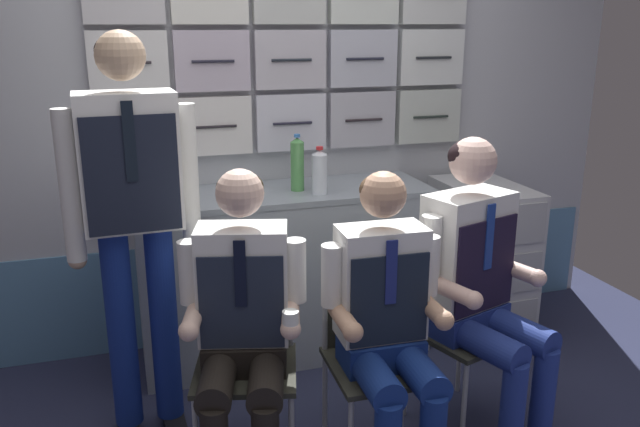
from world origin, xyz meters
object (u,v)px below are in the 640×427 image
object	(u,v)px
crew_member_right	(388,319)
water_bottle_tall	(158,169)
crew_member_near_trolley	(480,276)
service_trolley	(481,255)
crew_member_left	(243,320)
folding_chair_left	(247,339)
folding_chair_right	(372,336)
folding_chair_near_trolley	(450,307)
coffee_cup_white	(319,177)
crew_member_standing	(133,205)

from	to	relation	value
crew_member_right	water_bottle_tall	bearing A→B (deg)	119.98
crew_member_right	crew_member_near_trolley	size ratio (longest dim) A/B	0.94
service_trolley	crew_member_right	bearing A→B (deg)	-135.11
crew_member_left	water_bottle_tall	distance (m)	1.22
folding_chair_left	water_bottle_tall	distance (m)	1.15
folding_chair_left	crew_member_near_trolley	distance (m)	1.02
folding_chair_left	folding_chair_right	world-z (taller)	same
crew_member_left	folding_chair_near_trolley	bearing A→B (deg)	10.65
crew_member_right	water_bottle_tall	xyz separation A→B (m)	(-0.74, 1.29, 0.37)
crew_member_left	folding_chair_near_trolley	xyz separation A→B (m)	(0.98, 0.19, -0.16)
crew_member_left	crew_member_near_trolley	world-z (taller)	crew_member_near_trolley
crew_member_right	coffee_cup_white	bearing A→B (deg)	85.23
folding_chair_right	water_bottle_tall	bearing A→B (deg)	123.65
crew_member_near_trolley	service_trolley	bearing A→B (deg)	57.97
crew_member_left	folding_chair_near_trolley	size ratio (longest dim) A/B	1.47
folding_chair_right	crew_member_near_trolley	distance (m)	0.53
service_trolley	folding_chair_right	size ratio (longest dim) A/B	1.04
folding_chair_right	crew_member_near_trolley	bearing A→B (deg)	1.05
crew_member_near_trolley	crew_member_standing	size ratio (longest dim) A/B	0.76
folding_chair_near_trolley	crew_member_near_trolley	xyz separation A→B (m)	(0.05, -0.15, 0.21)
folding_chair_right	coffee_cup_white	xyz separation A→B (m)	(0.09, 1.04, 0.43)
service_trolley	crew_member_left	bearing A→B (deg)	-150.42
folding_chair_right	crew_member_near_trolley	size ratio (longest dim) A/B	0.65
service_trolley	crew_member_left	distance (m)	1.81
service_trolley	folding_chair_near_trolley	bearing A→B (deg)	-129.59
folding_chair_near_trolley	service_trolley	bearing A→B (deg)	50.41
crew_member_standing	service_trolley	bearing A→B (deg)	12.75
water_bottle_tall	coffee_cup_white	size ratio (longest dim) A/B	3.54
crew_member_left	coffee_cup_white	size ratio (longest dim) A/B	16.83
folding_chair_right	folding_chair_near_trolley	world-z (taller)	same
folding_chair_near_trolley	crew_member_right	bearing A→B (deg)	-144.28
service_trolley	folding_chair_near_trolley	distance (m)	0.92
crew_member_near_trolley	crew_member_right	bearing A→B (deg)	-160.84
folding_chair_left	crew_member_standing	size ratio (longest dim) A/B	0.49
crew_member_left	folding_chair_right	bearing A→B (deg)	2.78
folding_chair_near_trolley	crew_member_near_trolley	size ratio (longest dim) A/B	0.65
folding_chair_right	crew_member_right	distance (m)	0.22
crew_member_right	water_bottle_tall	size ratio (longest dim) A/B	4.69
crew_member_near_trolley	water_bottle_tall	distance (m)	1.70
folding_chair_left	coffee_cup_white	bearing A→B (deg)	56.74
crew_member_right	service_trolley	bearing A→B (deg)	44.89
crew_member_standing	crew_member_left	bearing A→B (deg)	-51.85
folding_chair_right	water_bottle_tall	xyz separation A→B (m)	(-0.75, 1.13, 0.52)
crew_member_right	coffee_cup_white	distance (m)	1.24
folding_chair_left	coffee_cup_white	world-z (taller)	coffee_cup_white
water_bottle_tall	crew_member_right	bearing A→B (deg)	-60.02
crew_member_right	coffee_cup_white	xyz separation A→B (m)	(0.10, 1.20, 0.28)
service_trolley	crew_member_near_trolley	distance (m)	1.04
folding_chair_right	crew_member_standing	world-z (taller)	crew_member_standing
crew_member_standing	water_bottle_tall	xyz separation A→B (m)	(0.15, 0.70, -0.01)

